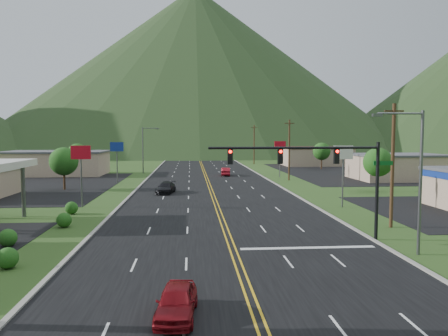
{
  "coord_description": "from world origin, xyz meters",
  "views": [
    {
      "loc": [
        -2.7,
        -15.87,
        7.5
      ],
      "look_at": [
        0.3,
        23.48,
        4.5
      ],
      "focal_mm": 35.0,
      "sensor_mm": 36.0,
      "label": 1
    }
  ],
  "objects": [
    {
      "name": "car_red_near",
      "position": [
        -3.31,
        1.58,
        0.66
      ],
      "size": [
        1.87,
        4.0,
        1.32
      ],
      "primitive_type": "imported",
      "rotation": [
        0.0,
        0.0,
        -0.08
      ],
      "color": "maroon",
      "rests_on": "ground"
    },
    {
      "name": "tree_east_b",
      "position": [
        26.0,
        78.0,
        3.89
      ],
      "size": [
        3.84,
        3.84,
        5.82
      ],
      "color": "#382314",
      "rests_on": "ground"
    },
    {
      "name": "building_east_mid",
      "position": [
        32.0,
        55.0,
        2.16
      ],
      "size": [
        14.4,
        11.4,
        4.3
      ],
      "color": "#CCAB8D",
      "rests_on": "ground"
    },
    {
      "name": "tree_east_a",
      "position": [
        22.0,
        40.0,
        3.89
      ],
      "size": [
        3.84,
        3.84,
        5.82
      ],
      "color": "#382314",
      "rests_on": "ground"
    },
    {
      "name": "ground",
      "position": [
        0.0,
        0.0,
        0.0
      ],
      "size": [
        500.0,
        500.0,
        0.0
      ],
      "primitive_type": "plane",
      "color": "#243D16",
      "rests_on": "ground"
    },
    {
      "name": "pole_sign_east_a",
      "position": [
        13.0,
        28.0,
        5.05
      ],
      "size": [
        2.0,
        0.18,
        6.4
      ],
      "color": "#59595E",
      "rests_on": "ground"
    },
    {
      "name": "traffic_signal",
      "position": [
        6.48,
        14.0,
        5.33
      ],
      "size": [
        13.1,
        0.43,
        7.0
      ],
      "color": "black",
      "rests_on": "ground"
    },
    {
      "name": "building_west_far",
      "position": [
        -28.0,
        68.0,
        2.26
      ],
      "size": [
        18.4,
        11.4,
        4.5
      ],
      "color": "#CCAB8D",
      "rests_on": "ground"
    },
    {
      "name": "streetlight_west",
      "position": [
        -11.68,
        70.0,
        5.18
      ],
      "size": [
        3.28,
        0.25,
        9.0
      ],
      "color": "#59595E",
      "rests_on": "ground"
    },
    {
      "name": "pole_sign_west_b",
      "position": [
        -14.0,
        52.0,
        5.05
      ],
      "size": [
        2.0,
        0.18,
        6.4
      ],
      "color": "#59595E",
      "rests_on": "ground"
    },
    {
      "name": "utility_pole_a",
      "position": [
        13.5,
        18.0,
        5.13
      ],
      "size": [
        1.6,
        0.28,
        10.0
      ],
      "color": "#382314",
      "rests_on": "ground"
    },
    {
      "name": "car_dark_mid",
      "position": [
        -5.91,
        40.06,
        0.69
      ],
      "size": [
        2.67,
        4.99,
        1.38
      ],
      "primitive_type": "imported",
      "rotation": [
        0.0,
        0.0,
        -0.16
      ],
      "color": "black",
      "rests_on": "ground"
    },
    {
      "name": "pole_sign_east_b",
      "position": [
        13.0,
        60.0,
        5.05
      ],
      "size": [
        2.0,
        0.18,
        6.4
      ],
      "color": "#59595E",
      "rests_on": "ground"
    },
    {
      "name": "utility_pole_c",
      "position": [
        13.5,
        95.0,
        5.13
      ],
      "size": [
        1.6,
        0.28,
        10.0
      ],
      "color": "#382314",
      "rests_on": "ground"
    },
    {
      "name": "car_red_far",
      "position": [
        3.69,
        63.68,
        0.74
      ],
      "size": [
        1.9,
        4.57,
        1.47
      ],
      "primitive_type": "imported",
      "rotation": [
        0.0,
        0.0,
        3.06
      ],
      "color": "maroon",
      "rests_on": "ground"
    },
    {
      "name": "utility_pole_b",
      "position": [
        13.5,
        55.0,
        5.13
      ],
      "size": [
        1.6,
        0.28,
        10.0
      ],
      "color": "#382314",
      "rests_on": "ground"
    },
    {
      "name": "tree_west_b",
      "position": [
        -25.0,
        72.0,
        3.89
      ],
      "size": [
        3.84,
        3.84,
        5.82
      ],
      "color": "#382314",
      "rests_on": "ground"
    },
    {
      "name": "tree_west_a",
      "position": [
        -20.0,
        45.0,
        3.89
      ],
      "size": [
        3.84,
        3.84,
        5.82
      ],
      "color": "#382314",
      "rests_on": "ground"
    },
    {
      "name": "building_east_far",
      "position": [
        28.0,
        90.0,
        2.26
      ],
      "size": [
        16.4,
        12.4,
        4.5
      ],
      "color": "#CCAB8D",
      "rests_on": "ground"
    },
    {
      "name": "road",
      "position": [
        0.0,
        0.0,
        0.0
      ],
      "size": [
        20.0,
        460.0,
        0.04
      ],
      "primitive_type": "cube",
      "color": "black",
      "rests_on": "ground"
    },
    {
      "name": "pole_sign_west_a",
      "position": [
        -14.0,
        30.0,
        5.05
      ],
      "size": [
        2.0,
        0.18,
        6.4
      ],
      "color": "#59595E",
      "rests_on": "ground"
    },
    {
      "name": "streetlight_east",
      "position": [
        11.18,
        10.0,
        5.18
      ],
      "size": [
        3.28,
        0.25,
        9.0
      ],
      "color": "#59595E",
      "rests_on": "ground"
    },
    {
      "name": "utility_pole_d",
      "position": [
        13.5,
        135.0,
        5.13
      ],
      "size": [
        1.6,
        0.28,
        10.0
      ],
      "color": "#382314",
      "rests_on": "ground"
    },
    {
      "name": "mountain_n",
      "position": [
        0.0,
        220.0,
        42.5
      ],
      "size": [
        220.0,
        220.0,
        85.0
      ],
      "primitive_type": "cone",
      "color": "#1E3618",
      "rests_on": "ground"
    }
  ]
}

